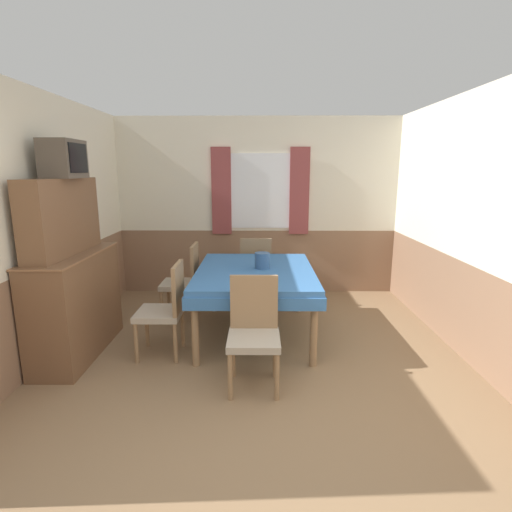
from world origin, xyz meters
name	(u,v)px	position (x,y,z in m)	size (l,w,h in m)	color
ground_plane	(254,487)	(0.00, 0.00, 0.00)	(16.00, 16.00, 0.00)	#846647
wall_back	(258,206)	(0.00, 3.95, 1.31)	(4.52, 0.09, 2.60)	silver
wall_left	(51,225)	(-2.08, 1.96, 1.30)	(0.05, 4.32, 2.60)	silver
wall_right	(464,225)	(2.08, 1.96, 1.30)	(0.05, 4.32, 2.60)	silver
dining_table	(255,278)	(-0.02, 2.26, 0.67)	(1.31, 1.70, 0.77)	#386BA8
chair_head_near	(254,329)	(-0.02, 1.19, 0.51)	(0.44, 0.44, 0.95)	#93704C
chair_head_window	(256,268)	(-0.02, 3.34, 0.51)	(0.44, 0.44, 0.95)	#93704C
chair_left_far	(185,279)	(-0.90, 2.78, 0.51)	(0.44, 0.44, 0.95)	#93704C
chair_left_near	(166,307)	(-0.90, 1.74, 0.51)	(0.44, 0.44, 0.95)	#93704C
sideboard	(73,282)	(-1.83, 1.78, 0.75)	(0.46, 1.31, 1.77)	brown
tv	(63,159)	(-1.81, 1.80, 1.95)	(0.29, 0.44, 0.36)	#51473D
vase	(262,260)	(0.06, 2.31, 0.86)	(0.17, 0.17, 0.18)	#335684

